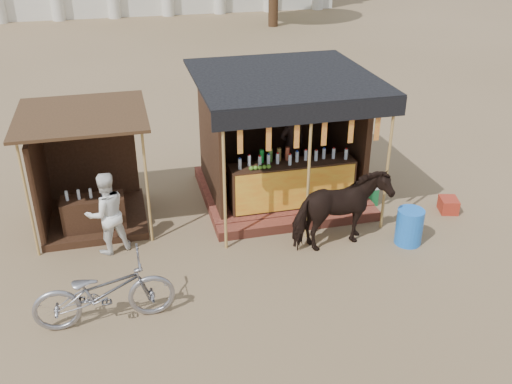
{
  "coord_description": "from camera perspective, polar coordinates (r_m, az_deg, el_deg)",
  "views": [
    {
      "loc": [
        -2.27,
        -7.51,
        5.93
      ],
      "look_at": [
        0.0,
        1.6,
        1.1
      ],
      "focal_mm": 40.0,
      "sensor_mm": 36.0,
      "label": 1
    }
  ],
  "objects": [
    {
      "name": "cow",
      "position": [
        10.71,
        8.47,
        -1.93
      ],
      "size": [
        1.93,
        1.14,
        1.53
      ],
      "primitive_type": "imported",
      "rotation": [
        0.0,
        0.0,
        1.75
      ],
      "color": "black",
      "rests_on": "ground"
    },
    {
      "name": "bystander",
      "position": [
        10.82,
        -14.72,
        -2.06
      ],
      "size": [
        0.93,
        0.82,
        1.6
      ],
      "primitive_type": "imported",
      "rotation": [
        0.0,
        0.0,
        3.45
      ],
      "color": "white",
      "rests_on": "ground"
    },
    {
      "name": "secondary_stall",
      "position": [
        11.92,
        -16.92,
        0.74
      ],
      "size": [
        2.4,
        2.4,
        2.38
      ],
      "color": "#382014",
      "rests_on": "ground"
    },
    {
      "name": "red_crate",
      "position": [
        12.77,
        18.68,
        -1.24
      ],
      "size": [
        0.46,
        0.51,
        0.3
      ],
      "primitive_type": "cube",
      "rotation": [
        0.0,
        0.0,
        -0.27
      ],
      "color": "maroon",
      "rests_on": "ground"
    },
    {
      "name": "blue_barrel",
      "position": [
        11.3,
        15.08,
        -3.37
      ],
      "size": [
        0.56,
        0.56,
        0.72
      ],
      "primitive_type": "cylinder",
      "rotation": [
        0.0,
        0.0,
        -0.09
      ],
      "color": "blue",
      "rests_on": "ground"
    },
    {
      "name": "main_stall",
      "position": [
        12.37,
        2.62,
        3.84
      ],
      "size": [
        3.6,
        3.61,
        2.78
      ],
      "color": "brown",
      "rests_on": "ground"
    },
    {
      "name": "cooler",
      "position": [
        12.58,
        10.49,
        -0.2
      ],
      "size": [
        0.66,
        0.46,
        0.46
      ],
      "color": "#176B33",
      "rests_on": "ground"
    },
    {
      "name": "ground",
      "position": [
        9.83,
        2.29,
        -9.88
      ],
      "size": [
        120.0,
        120.0,
        0.0
      ],
      "primitive_type": "plane",
      "color": "#846B4C",
      "rests_on": "ground"
    },
    {
      "name": "motorbike",
      "position": [
        9.18,
        -14.98,
        -9.6
      ],
      "size": [
        2.18,
        0.81,
        1.13
      ],
      "primitive_type": "imported",
      "rotation": [
        0.0,
        0.0,
        1.6
      ],
      "color": "gray",
      "rests_on": "ground"
    }
  ]
}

